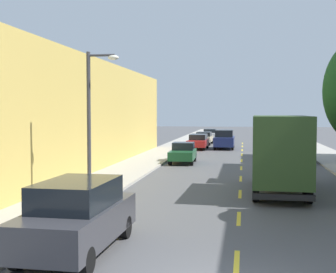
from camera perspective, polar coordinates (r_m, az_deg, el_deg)
ground_plane at (r=39.78m, az=8.92°, el=-2.45°), size 160.00×160.00×0.00m
sidewalk_left at (r=38.47m, az=-1.73°, el=-2.49°), size 3.20×120.00×0.14m
sidewalk_right at (r=38.41m, az=19.57°, el=-2.67°), size 3.20×120.00×0.14m
lane_centerline_dashes at (r=34.30m, az=8.88°, el=-3.31°), size 0.14×47.20×0.01m
apartment_block_opposite at (r=32.68m, az=-15.92°, el=2.49°), size 10.00×36.00×7.05m
street_lamp at (r=19.41m, az=-9.10°, el=2.76°), size 1.35×0.28×6.05m
delivery_box_truck at (r=22.31m, az=13.37°, el=-1.60°), size 2.60×7.76×3.58m
parked_suv_charcoal at (r=12.95m, az=-10.93°, el=-9.41°), size 2.08×4.85×1.93m
parked_hatchback_orange at (r=54.64m, az=13.45°, el=-0.22°), size 1.76×4.01×1.50m
parked_sedan_champagne at (r=54.36m, az=4.37°, el=-0.17°), size 1.92×4.55×1.43m
parked_sedan_white at (r=63.90m, az=5.11°, el=0.30°), size 1.85×4.52×1.43m
parked_sedan_silver at (r=64.72m, az=12.91°, el=0.27°), size 1.82×4.51×1.43m
parked_hatchback_sky at (r=36.15m, az=15.61°, el=-1.86°), size 1.84×4.04×1.50m
parked_hatchback_forest at (r=34.45m, az=1.82°, el=-1.99°), size 1.85×4.05×1.50m
parked_pickup_black at (r=45.66m, az=14.32°, el=-0.76°), size 2.02×5.31×1.73m
parked_wagon_red at (r=47.38m, az=3.67°, el=-0.57°), size 1.88×4.72×1.50m
moving_navy_sedan at (r=47.96m, az=6.83°, el=-0.32°), size 1.95×4.80×1.93m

